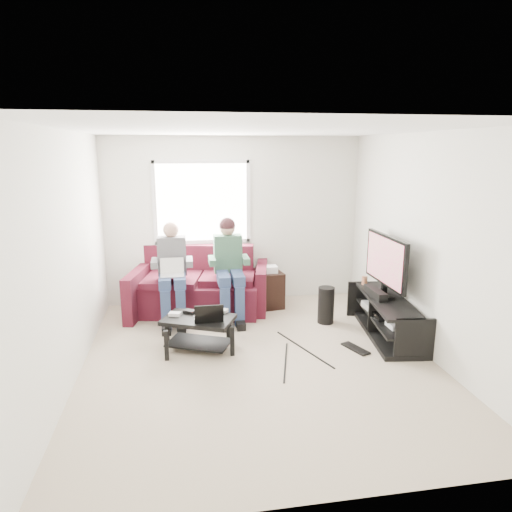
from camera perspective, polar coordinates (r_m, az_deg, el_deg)
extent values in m
plane|color=#C0A895|center=(5.46, 0.32, -12.87)|extent=(4.50, 4.50, 0.00)
plane|color=white|center=(4.91, 0.36, 15.53)|extent=(4.50, 4.50, 0.00)
plane|color=silver|center=(7.21, -2.72, 4.44)|extent=(4.50, 0.00, 4.50)
plane|color=silver|center=(2.93, 7.96, -9.06)|extent=(4.50, 0.00, 4.50)
plane|color=silver|center=(5.09, -22.44, -0.31)|extent=(0.00, 4.50, 4.50)
plane|color=silver|center=(5.71, 20.53, 1.25)|extent=(0.00, 4.50, 4.50)
cube|color=white|center=(7.12, -6.76, 6.68)|extent=(1.40, 0.01, 1.20)
cube|color=silver|center=(7.11, -6.75, 6.67)|extent=(1.48, 0.04, 1.28)
cube|color=#4F1322|center=(6.95, -6.90, -5.03)|extent=(1.86, 1.24, 0.47)
cube|color=#4F1322|center=(7.21, -7.16, -0.44)|extent=(1.72, 0.55, 0.48)
cube|color=#4F1322|center=(6.95, -14.64, -4.51)|extent=(0.36, 1.02, 0.67)
cube|color=#4F1322|center=(7.02, 0.71, -3.89)|extent=(0.36, 1.02, 0.67)
cube|color=#4F1322|center=(6.85, -10.42, -2.95)|extent=(0.93, 0.93, 0.10)
cube|color=#4F1322|center=(6.88, -3.51, -2.67)|extent=(0.93, 0.93, 0.10)
cube|color=#324C6F|center=(6.37, -11.29, -3.10)|extent=(0.16, 0.45, 0.14)
cube|color=#324C6F|center=(6.36, -9.49, -3.04)|extent=(0.16, 0.45, 0.14)
cube|color=#324C6F|center=(6.30, -11.19, -6.67)|extent=(0.13, 0.13, 0.57)
cube|color=#324C6F|center=(6.30, -9.36, -6.61)|extent=(0.13, 0.13, 0.57)
cube|color=#5D5C62|center=(6.61, -10.46, 0.05)|extent=(0.40, 0.22, 0.55)
sphere|color=tan|center=(6.55, -10.59, 3.23)|extent=(0.22, 0.22, 0.22)
cube|color=#324C6F|center=(6.39, -4.10, -2.82)|extent=(0.16, 0.45, 0.14)
cube|color=#324C6F|center=(6.41, -2.31, -2.74)|extent=(0.16, 0.45, 0.14)
cube|color=#324C6F|center=(6.32, -3.88, -6.37)|extent=(0.13, 0.13, 0.57)
cube|color=#324C6F|center=(6.34, -2.07, -6.28)|extent=(0.13, 0.13, 0.57)
cube|color=#494B4B|center=(6.64, -3.55, 0.31)|extent=(0.40, 0.22, 0.55)
sphere|color=tan|center=(6.59, -3.61, 3.48)|extent=(0.22, 0.22, 0.22)
sphere|color=black|center=(6.58, -3.61, 3.83)|extent=(0.23, 0.23, 0.23)
cube|color=black|center=(5.61, -7.22, -7.90)|extent=(0.96, 0.80, 0.05)
cube|color=black|center=(5.73, -7.13, -10.68)|extent=(0.86, 0.70, 0.02)
cube|color=black|center=(5.49, -11.14, -10.91)|extent=(0.05, 0.05, 0.36)
cube|color=black|center=(5.51, -2.99, -10.55)|extent=(0.05, 0.05, 0.36)
cube|color=black|center=(5.90, -11.03, -9.14)|extent=(0.05, 0.05, 0.36)
cube|color=black|center=(5.92, -3.49, -8.82)|extent=(0.05, 0.05, 0.36)
cube|color=silver|center=(5.71, -10.11, -7.16)|extent=(0.16, 0.13, 0.04)
cube|color=black|center=(5.76, -8.31, -6.88)|extent=(0.17, 0.15, 0.04)
cube|color=gray|center=(5.75, -4.29, -6.81)|extent=(0.17, 0.15, 0.04)
cube|color=black|center=(6.19, 16.05, -5.26)|extent=(0.67, 1.60, 0.04)
cube|color=black|center=(6.26, 15.91, -7.33)|extent=(0.63, 1.53, 0.03)
cube|color=black|center=(6.34, 15.78, -9.25)|extent=(0.67, 1.60, 0.06)
cube|color=black|center=(5.64, 19.18, -9.89)|extent=(0.46, 0.10, 0.52)
cube|color=black|center=(6.91, 13.26, -5.22)|extent=(0.46, 0.10, 0.52)
cube|color=black|center=(6.26, 15.68, -4.64)|extent=(0.12, 0.40, 0.04)
cube|color=black|center=(6.24, 15.73, -3.94)|extent=(0.06, 0.06, 0.12)
cube|color=black|center=(6.14, 15.95, -0.50)|extent=(0.05, 1.10, 0.65)
cube|color=#D73269|center=(6.12, 15.70, -0.51)|extent=(0.01, 1.01, 0.58)
cube|color=black|center=(6.20, 14.69, -4.45)|extent=(0.12, 0.50, 0.10)
cylinder|color=#A66847|center=(6.69, 13.41, -2.99)|extent=(0.08, 0.08, 0.12)
cube|color=silver|center=(5.91, 17.59, -8.22)|extent=(0.30, 0.22, 0.06)
cube|color=gray|center=(6.50, 14.82, -5.98)|extent=(0.34, 0.26, 0.08)
cube|color=black|center=(6.20, 16.13, -7.05)|extent=(0.38, 0.30, 0.07)
cylinder|color=black|center=(6.53, 8.74, -6.09)|extent=(0.23, 0.23, 0.52)
cube|color=black|center=(5.85, 12.32, -11.23)|extent=(0.27, 0.42, 0.02)
cube|color=black|center=(7.07, 1.72, -4.24)|extent=(0.38, 0.38, 0.56)
cube|color=silver|center=(6.97, 1.74, -1.65)|extent=(0.22, 0.18, 0.10)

